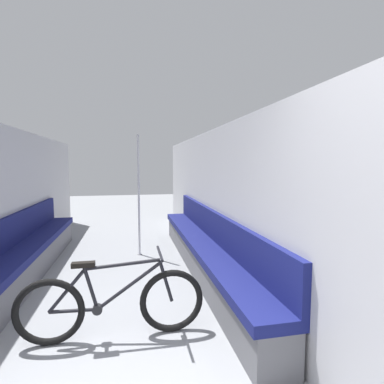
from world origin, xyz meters
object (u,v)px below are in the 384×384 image
(bench_seat_row_left, at_px, (20,262))
(grab_pole_near, at_px, (139,197))
(bench_seat_row_right, at_px, (204,251))
(bicycle, at_px, (113,304))

(bench_seat_row_left, height_order, grab_pole_near, grab_pole_near)
(bench_seat_row_left, relative_size, grab_pole_near, 2.27)
(bench_seat_row_left, xyz_separation_m, bench_seat_row_right, (2.51, 0.00, 0.00))
(bench_seat_row_right, height_order, bicycle, bench_seat_row_right)
(bench_seat_row_left, xyz_separation_m, grab_pole_near, (1.59, 1.05, 0.72))
(bench_seat_row_right, distance_m, bicycle, 1.96)
(bench_seat_row_right, relative_size, grab_pole_near, 2.27)
(bicycle, bearing_deg, bench_seat_row_right, 48.98)
(grab_pole_near, bearing_deg, bench_seat_row_left, -146.67)
(bench_seat_row_left, distance_m, bench_seat_row_right, 2.51)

